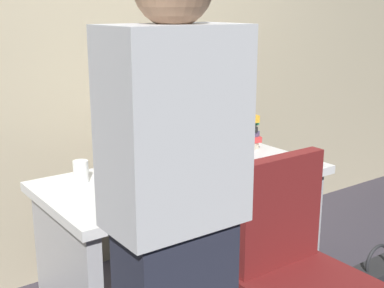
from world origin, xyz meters
TOP-DOWN VIEW (x-y plane):
  - wall_back at (0.00, 0.79)m, footprint 6.40×0.10m
  - desk at (0.00, 0.00)m, footprint 1.31×0.64m
  - person_at_desk at (-0.50, -0.66)m, footprint 0.40×0.24m
  - monitor at (0.06, 0.17)m, footprint 0.54×0.15m
  - keyboard at (-0.06, -0.14)m, footprint 0.44×0.15m
  - mouse at (0.24, -0.14)m, footprint 0.06×0.10m
  - cup_near_keyboard at (-0.36, -0.17)m, footprint 0.07×0.07m
  - cup_by_monitor at (-0.44, 0.17)m, footprint 0.07×0.07m
  - book_stack at (0.46, 0.18)m, footprint 0.25×0.20m
  - cell_phone at (0.45, -0.15)m, footprint 0.11×0.16m

SIDE VIEW (x-z plane):
  - desk at x=0.00m, z-range 0.13..0.87m
  - cell_phone at x=0.45m, z-range 0.74..0.74m
  - keyboard at x=-0.06m, z-range 0.74..0.76m
  - mouse at x=0.24m, z-range 0.74..0.77m
  - cup_by_monitor at x=-0.44m, z-range 0.74..0.83m
  - cup_near_keyboard at x=-0.36m, z-range 0.74..0.83m
  - book_stack at x=0.46m, z-range 0.74..0.93m
  - person_at_desk at x=-0.50m, z-range 0.02..1.66m
  - monitor at x=0.06m, z-range 0.76..1.22m
  - wall_back at x=0.00m, z-range 0.00..3.00m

